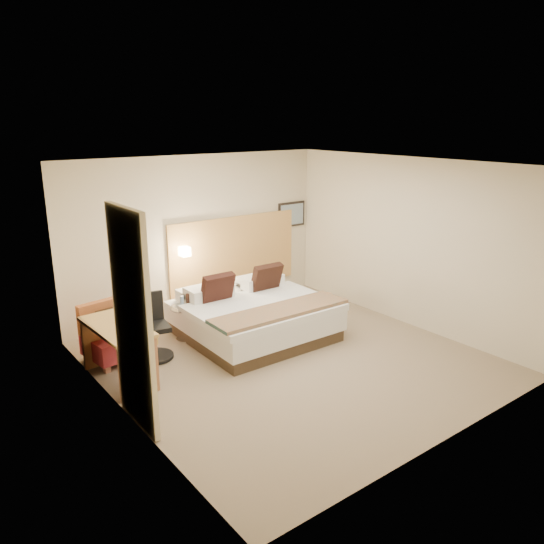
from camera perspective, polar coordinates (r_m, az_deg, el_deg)
floor at (r=7.57m, az=2.01°, el=-9.43°), size 4.80×5.00×0.02m
ceiling at (r=6.85m, az=2.24°, el=11.56°), size 4.80×5.00×0.02m
wall_back at (r=9.11m, az=-7.94°, el=3.93°), size 4.80×0.02×2.70m
wall_front at (r=5.48m, az=19.02°, el=-5.15°), size 4.80×0.02×2.70m
wall_left at (r=5.93m, az=-16.26°, el=-3.29°), size 0.02×5.00×2.70m
wall_right at (r=8.77m, az=14.43°, el=3.09°), size 0.02×5.00×2.70m
headboard_panel at (r=9.52m, az=-4.06°, el=2.10°), size 2.60×0.04×1.30m
art_frame at (r=10.18m, az=2.11°, el=6.22°), size 0.62×0.03×0.47m
art_canvas at (r=10.16m, az=2.18°, el=6.20°), size 0.54×0.01×0.39m
lamp_arm at (r=8.92m, az=-9.56°, el=2.27°), size 0.02×0.12×0.02m
lamp_shade at (r=8.86m, az=-9.38°, el=2.20°), size 0.15×0.15×0.15m
curtain at (r=5.77m, az=-14.78°, el=-5.10°), size 0.06×0.90×2.42m
bottle_a at (r=8.06m, az=-9.66°, el=-3.20°), size 0.06×0.06×0.19m
menu_folder at (r=8.12m, az=-8.79°, el=-2.95°), size 0.13×0.06×0.21m
bed at (r=8.22m, az=-2.05°, el=-4.68°), size 2.15×2.07×1.03m
lounge_chair at (r=7.80m, az=-16.69°, el=-6.66°), size 0.85×0.77×0.81m
side_table at (r=8.20m, az=-9.24°, el=-5.26°), size 0.53×0.53×0.52m
desk at (r=7.05m, az=-16.13°, el=-6.69°), size 0.61×1.24×0.76m
desk_chair at (r=7.66m, az=-12.70°, el=-6.33°), size 0.61×0.61×0.92m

